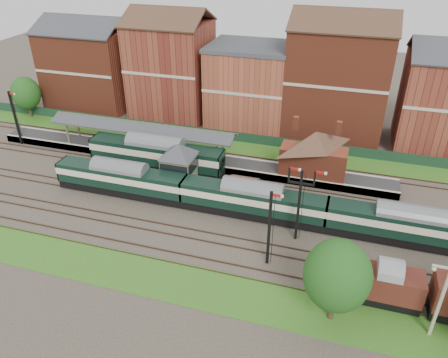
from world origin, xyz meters
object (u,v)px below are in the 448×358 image
(dmu_train, at_px, (252,200))
(signal_box, at_px, (179,165))
(semaphore_bracket, at_px, (300,201))
(goods_van_a, at_px, (387,285))
(platform_railcar, at_px, (156,154))

(dmu_train, bearing_deg, signal_box, 161.57)
(semaphore_bracket, xyz_separation_m, goods_van_a, (8.46, -6.50, -2.64))
(signal_box, relative_size, goods_van_a, 1.05)
(platform_railcar, xyz_separation_m, goods_van_a, (28.03, -15.50, -0.41))
(semaphore_bracket, xyz_separation_m, platform_railcar, (-19.58, 9.00, -2.24))
(signal_box, relative_size, platform_railcar, 0.34)
(signal_box, distance_m, dmu_train, 10.33)
(signal_box, bearing_deg, dmu_train, -18.43)
(semaphore_bracket, bearing_deg, goods_van_a, -37.54)
(platform_railcar, distance_m, goods_van_a, 32.04)
(dmu_train, bearing_deg, platform_railcar, 155.54)
(semaphore_bracket, bearing_deg, platform_railcar, 155.31)
(semaphore_bracket, distance_m, goods_van_a, 10.99)
(dmu_train, height_order, goods_van_a, dmu_train)
(platform_railcar, bearing_deg, dmu_train, -24.46)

